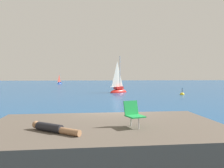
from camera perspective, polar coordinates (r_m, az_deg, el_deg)
name	(u,v)px	position (r m, az deg, el deg)	size (l,w,h in m)	color
ground_plane	(111,128)	(11.25, -0.17, -10.78)	(160.00, 160.00, 0.00)	navy
shore_ledge	(107,139)	(7.70, -1.30, -13.46)	(7.63, 4.60, 0.94)	brown
boulder_seaward	(71,132)	(10.61, -10.27, -11.64)	(1.10, 0.88, 0.61)	brown
boulder_inland	(179,133)	(10.58, 16.36, -11.74)	(1.17, 0.94, 0.64)	#4D433C
sailboat_near	(118,90)	(31.86, 1.62, -1.59)	(2.97, 2.51, 5.57)	red
sailboat_far	(60,83)	(61.00, -12.91, 0.19)	(1.52, 1.62, 3.15)	#193D99
person_sunbather	(53,128)	(6.81, -14.57, -10.58)	(1.50, 1.14, 0.25)	black
beach_chair	(133,113)	(7.21, 5.31, -7.13)	(0.65, 0.72, 0.80)	green
marker_buoy	(182,95)	(29.81, 17.06, -2.55)	(0.56, 0.56, 1.13)	yellow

